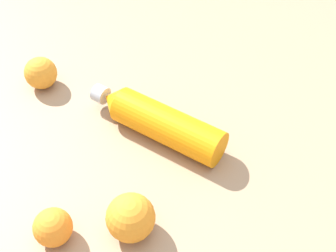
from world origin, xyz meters
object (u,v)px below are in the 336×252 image
Objects in this scene: water_bottle at (158,121)px; orange_2 at (53,227)px; orange_0 at (131,218)px; orange_1 at (41,73)px.

water_bottle is 4.07× the size of orange_2.
orange_2 is at bearing 89.04° from orange_0.
water_bottle is at bearing -126.21° from orange_1.
water_bottle is 0.29m from orange_1.
orange_1 is 1.10× the size of orange_2.
water_bottle is 0.21m from orange_0.
orange_1 is at bearing 24.06° from orange_0.
orange_0 is (-0.20, 0.06, 0.00)m from water_bottle.
orange_1 reaches higher than orange_2.
water_bottle is at bearing -17.31° from orange_0.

